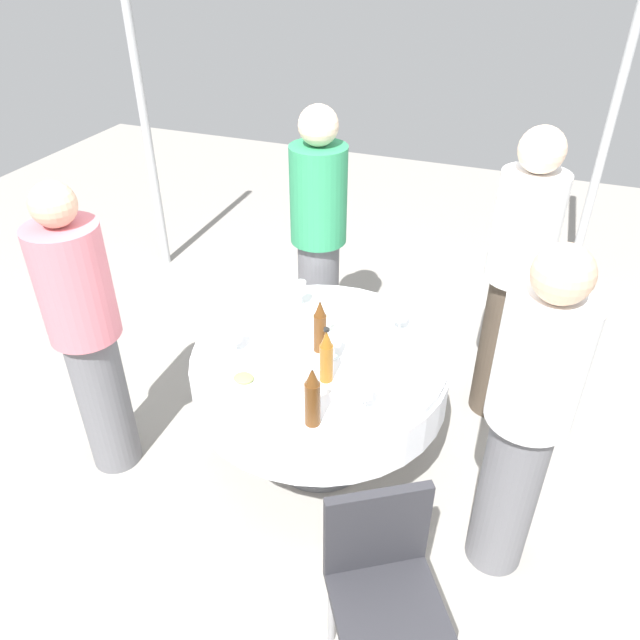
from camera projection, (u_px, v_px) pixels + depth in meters
name	position (u px, v px, depth m)	size (l,w,h in m)	color
ground_plane	(320.00, 454.00, 3.47)	(10.00, 10.00, 0.00)	gray
dining_table	(320.00, 373.00, 3.15)	(1.31, 1.31, 0.74)	white
bottle_amber_front	(326.00, 357.00, 2.79)	(0.06, 0.06, 0.29)	#8C5619
bottle_brown_right	(319.00, 326.00, 2.98)	(0.07, 0.07, 0.30)	#593314
bottle_brown_inner	(312.00, 397.00, 2.55)	(0.07, 0.07, 0.31)	#593314
wine_glass_mid	(301.00, 288.00, 3.34)	(0.06, 0.06, 0.16)	white
wine_glass_outer	(334.00, 341.00, 2.96)	(0.06, 0.06, 0.14)	white
wine_glass_north	(400.00, 315.00, 3.16)	(0.08, 0.08, 0.13)	white
wine_glass_west	(234.00, 335.00, 3.00)	(0.07, 0.07, 0.14)	white
wine_glass_rear	(366.00, 392.00, 2.63)	(0.06, 0.06, 0.14)	white
plate_rear	(276.00, 334.00, 3.16)	(0.22, 0.22, 0.02)	white
plate_east	(395.00, 352.00, 3.04)	(0.20, 0.20, 0.02)	white
plate_far	(333.00, 324.00, 3.24)	(0.21, 0.21, 0.02)	white
plate_near	(244.00, 380.00, 2.84)	(0.21, 0.21, 0.04)	white
fork_right	(402.00, 387.00, 2.82)	(0.18, 0.02, 0.01)	silver
spoon_inner	(297.00, 365.00, 2.95)	(0.18, 0.02, 0.01)	silver
folded_napkin	(368.00, 308.00, 3.36)	(0.12, 0.12, 0.02)	white
person_front	(319.00, 238.00, 3.74)	(0.34, 0.34, 1.70)	slate
person_right	(526.00, 420.00, 2.46)	(0.34, 0.34, 1.65)	slate
person_inner	(87.00, 333.00, 2.98)	(0.34, 0.34, 1.63)	slate
person_mid	(516.00, 278.00, 3.31)	(0.34, 0.34, 1.74)	#4C3F33
chair_north	(382.00, 577.00, 2.26)	(0.55, 0.55, 0.87)	#2D2D33
tent_pole_main	(146.00, 127.00, 4.71)	(0.07, 0.07, 2.36)	#B2B5B7
tent_pole_secondary	(610.00, 127.00, 4.48)	(0.07, 0.07, 2.50)	#B2B5B7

